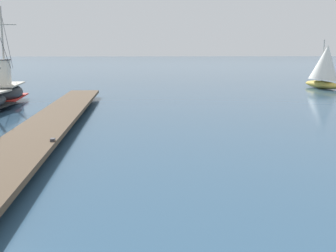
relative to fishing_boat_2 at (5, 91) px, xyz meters
name	(u,v)px	position (x,y,z in m)	size (l,w,h in m)	color
floating_dock	(53,119)	(4.49, -8.41, -0.36)	(2.19, 22.63, 0.53)	brown
fishing_boat_2	(5,91)	(0.00, 0.00, 0.00)	(2.24, 4.89, 5.54)	black
distant_sailboat	(325,66)	(22.65, 7.67, 1.05)	(2.90, 4.64, 3.88)	gold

